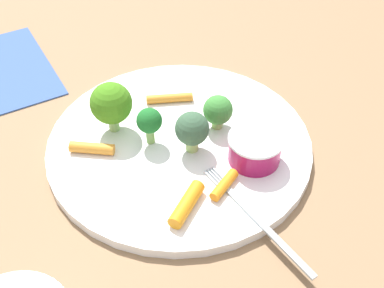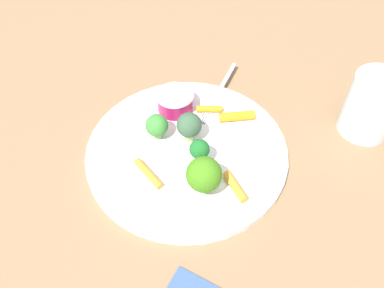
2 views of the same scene
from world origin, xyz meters
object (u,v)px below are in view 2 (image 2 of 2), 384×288
object	(u,v)px
plate	(187,151)
carrot_stick_0	(150,175)
broccoli_floret_2	(157,126)
carrot_stick_3	(237,116)
drinking_glass	(372,106)
carrot_stick_1	(234,187)
broccoli_floret_3	(189,126)
carrot_stick_2	(209,109)
broccoli_floret_1	(199,150)
broccoli_floret_0	(204,175)
fork	(218,92)
sauce_cup	(175,102)

from	to	relation	value
plate	carrot_stick_0	bearing A→B (deg)	2.84
broccoli_floret_2	carrot_stick_3	world-z (taller)	broccoli_floret_2
plate	drinking_glass	bearing A→B (deg)	148.03
drinking_glass	carrot_stick_1	bearing A→B (deg)	-12.22
carrot_stick_3	broccoli_floret_3	bearing A→B (deg)	-14.18
plate	carrot_stick_2	distance (m)	0.09
broccoli_floret_1	carrot_stick_3	distance (m)	0.11
plate	broccoli_floret_0	bearing A→B (deg)	64.29
broccoli_floret_0	carrot_stick_3	world-z (taller)	broccoli_floret_0
broccoli_floret_3	carrot_stick_2	world-z (taller)	broccoli_floret_3
plate	broccoli_floret_0	size ratio (longest dim) A/B	4.79
broccoli_floret_1	carrot_stick_2	bearing A→B (deg)	-142.15
plate	broccoli_floret_1	world-z (taller)	broccoli_floret_1
broccoli_floret_0	carrot_stick_3	distance (m)	0.15
broccoli_floret_0	broccoli_floret_1	xyz separation A→B (m)	(-0.03, -0.04, -0.01)
broccoli_floret_3	drinking_glass	bearing A→B (deg)	144.25
carrot_stick_0	drinking_glass	bearing A→B (deg)	154.92
plate	carrot_stick_1	xyz separation A→B (m)	(0.00, 0.10, 0.01)
broccoli_floret_1	drinking_glass	bearing A→B (deg)	154.31
broccoli_floret_0	carrot_stick_0	size ratio (longest dim) A/B	1.10
fork	carrot_stick_2	bearing A→B (deg)	25.98
sauce_cup	carrot_stick_1	bearing A→B (deg)	75.45
broccoli_floret_0	carrot_stick_1	bearing A→B (deg)	140.31
carrot_stick_0	broccoli_floret_3	bearing A→B (deg)	-170.10
carrot_stick_0	fork	xyz separation A→B (m)	(-0.19, -0.06, -0.00)
carrot_stick_0	carrot_stick_3	world-z (taller)	carrot_stick_3
carrot_stick_1	sauce_cup	bearing A→B (deg)	-104.55
carrot_stick_1	carrot_stick_2	xyz separation A→B (m)	(-0.08, -0.13, -0.00)
broccoli_floret_2	sauce_cup	bearing A→B (deg)	-155.24
broccoli_floret_0	plate	bearing A→B (deg)	-115.71
broccoli_floret_0	carrot_stick_3	bearing A→B (deg)	-155.08
carrot_stick_1	carrot_stick_3	bearing A→B (deg)	-138.50
carrot_stick_2	carrot_stick_3	xyz separation A→B (m)	(-0.02, 0.04, 0.00)
broccoli_floret_0	carrot_stick_2	size ratio (longest dim) A/B	1.52
carrot_stick_2	broccoli_floret_0	bearing A→B (deg)	42.64
sauce_cup	carrot_stick_1	distance (m)	0.18
broccoli_floret_0	broccoli_floret_1	world-z (taller)	broccoli_floret_0
plate	carrot_stick_3	xyz separation A→B (m)	(-0.10, 0.01, 0.01)
fork	drinking_glass	world-z (taller)	drinking_glass
carrot_stick_2	carrot_stick_0	bearing A→B (deg)	13.73
plate	carrot_stick_0	size ratio (longest dim) A/B	5.25
sauce_cup	carrot_stick_2	distance (m)	0.06
broccoli_floret_1	carrot_stick_1	distance (m)	0.07
sauce_cup	drinking_glass	xyz separation A→B (m)	(-0.20, 0.23, 0.02)
carrot_stick_2	carrot_stick_3	distance (m)	0.05
sauce_cup	carrot_stick_1	xyz separation A→B (m)	(0.05, 0.17, -0.01)
plate	broccoli_floret_2	distance (m)	0.06
broccoli_floret_3	carrot_stick_1	size ratio (longest dim) A/B	1.00
broccoli_floret_1	broccoli_floret_2	xyz separation A→B (m)	(0.01, -0.08, -0.01)
broccoli_floret_0	sauce_cup	bearing A→B (deg)	-117.93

